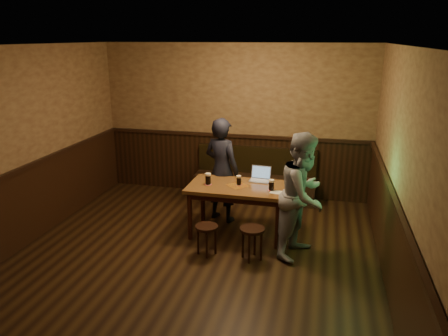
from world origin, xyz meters
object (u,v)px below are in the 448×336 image
(pub_table, at_px, (238,192))
(laptop, at_px, (260,177))
(person_grey, at_px, (303,195))
(stool_right, at_px, (252,234))
(pint_right, at_px, (271,185))
(bench, at_px, (255,182))
(pint_mid, at_px, (239,180))
(pint_left, at_px, (208,179))
(stool_left, at_px, (207,231))
(person_suit, at_px, (222,170))

(pub_table, height_order, laptop, laptop)
(person_grey, bearing_deg, laptop, 65.35)
(pub_table, height_order, stool_right, pub_table)
(laptop, bearing_deg, pint_right, -56.62)
(pint_right, height_order, person_grey, person_grey)
(bench, xyz_separation_m, pub_table, (0.00, -1.57, 0.37))
(pint_mid, xyz_separation_m, laptop, (0.28, 0.29, -0.02))
(bench, bearing_deg, pint_mid, -89.64)
(pint_left, bearing_deg, stool_right, -40.30)
(stool_left, bearing_deg, pint_right, 38.75)
(stool_left, relative_size, stool_right, 0.94)
(pub_table, xyz_separation_m, laptop, (0.29, 0.32, 0.16))
(bench, relative_size, person_grey, 1.28)
(laptop, relative_size, person_suit, 0.19)
(bench, bearing_deg, laptop, -77.21)
(pint_mid, relative_size, person_suit, 0.09)
(pub_table, bearing_deg, laptop, 48.39)
(pub_table, distance_m, stool_left, 0.85)
(bench, distance_m, pint_right, 1.83)
(pint_mid, bearing_deg, pub_table, -107.96)
(person_grey, bearing_deg, person_suit, 77.45)
(stool_left, height_order, person_suit, person_suit)
(bench, height_order, stool_left, bench)
(pub_table, distance_m, stool_right, 0.86)
(stool_left, height_order, laptop, laptop)
(pint_mid, xyz_separation_m, person_suit, (-0.38, 0.48, -0.01))
(pint_right, distance_m, person_grey, 0.57)
(laptop, bearing_deg, pint_left, -148.69)
(pint_left, xyz_separation_m, laptop, (0.73, 0.37, -0.03))
(pint_right, bearing_deg, person_suit, 145.75)
(pub_table, height_order, stool_left, pub_table)
(stool_right, bearing_deg, bench, 98.64)
(pub_table, relative_size, stool_right, 3.22)
(pint_mid, distance_m, person_suit, 0.61)
(stool_right, distance_m, laptop, 1.14)
(laptop, bearing_deg, stool_left, -113.94)
(pub_table, bearing_deg, person_grey, -22.20)
(pint_right, bearing_deg, laptop, 118.78)
(pint_mid, bearing_deg, stool_left, -111.07)
(pub_table, relative_size, person_grey, 0.85)
(laptop, height_order, person_suit, person_suit)
(pub_table, relative_size, pint_left, 8.38)
(pint_left, relative_size, laptop, 0.54)
(pint_right, relative_size, laptop, 0.50)
(pint_left, distance_m, person_grey, 1.47)
(pub_table, xyz_separation_m, person_suit, (-0.37, 0.50, 0.17))
(stool_left, bearing_deg, bench, 83.01)
(pint_mid, bearing_deg, person_grey, -24.31)
(bench, xyz_separation_m, pint_right, (0.51, -1.67, 0.55))
(pub_table, bearing_deg, pint_right, -9.74)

